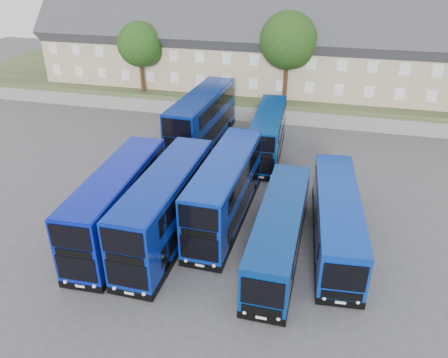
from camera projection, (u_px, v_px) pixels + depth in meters
The scene contains 13 objects.
ground at pixel (195, 259), 26.29m from camera, with size 120.00×120.00×0.00m, color #49494E.
retaining_wall at pixel (263, 115), 46.45m from camera, with size 70.00×0.40×1.50m, color slate.
earth_bank at pixel (276, 87), 54.88m from camera, with size 80.00×20.00×2.00m, color #3C4828.
terrace_row at pixel (301, 49), 48.17m from camera, with size 60.00×10.40×11.20m.
dd_front_left at pixel (119, 205), 27.58m from camera, with size 3.06×11.36×4.48m.
dd_front_mid at pixel (167, 208), 27.13m from camera, with size 2.77×11.57×4.59m.
dd_front_right at pixel (226, 191), 29.06m from camera, with size 2.84×11.39×4.50m.
dd_rear_left at pixel (202, 121), 40.32m from camera, with size 3.36×12.36×4.87m.
dd_rear_right at pixel (268, 135), 38.34m from camera, with size 2.86×10.30×4.05m.
coach_east_a at pixel (279, 232), 26.02m from camera, with size 2.53×11.76×3.21m.
coach_east_b at pixel (336, 220), 27.15m from camera, with size 3.55×12.19×3.29m.
tree_west at pixel (141, 46), 47.43m from camera, with size 4.80×4.80×7.65m.
tree_mid at pixel (290, 43), 43.90m from camera, with size 5.76×5.76×9.18m.
Camera 1 is at (6.88, -19.83, 16.65)m, focal length 35.00 mm.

